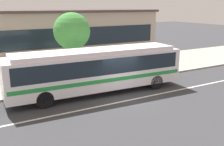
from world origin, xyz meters
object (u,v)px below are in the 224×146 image
object	(u,v)px
transit_bus	(97,68)
bus_stop_sign	(135,56)
pedestrian_waiting_near_sign	(18,75)
street_tree_near_stop	(72,31)

from	to	relation	value
transit_bus	bus_stop_sign	xyz separation A→B (m)	(4.19, 1.77, 0.09)
transit_bus	bus_stop_sign	bearing A→B (deg)	22.90
pedestrian_waiting_near_sign	street_tree_near_stop	xyz separation A→B (m)	(4.37, 1.09, 2.62)
transit_bus	pedestrian_waiting_near_sign	bearing A→B (deg)	147.39
pedestrian_waiting_near_sign	bus_stop_sign	bearing A→B (deg)	-7.27
transit_bus	bus_stop_sign	world-z (taller)	transit_bus
transit_bus	pedestrian_waiting_near_sign	distance (m)	5.37
bus_stop_sign	street_tree_near_stop	world-z (taller)	street_tree_near_stop
bus_stop_sign	pedestrian_waiting_near_sign	bearing A→B (deg)	172.73
bus_stop_sign	transit_bus	bearing A→B (deg)	-157.10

